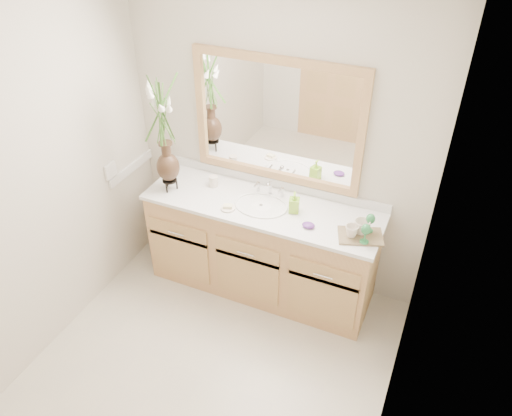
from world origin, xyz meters
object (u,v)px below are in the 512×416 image
at_px(flower_vase, 163,122).
at_px(soap_bottle, 294,203).
at_px(tumbler, 213,181).
at_px(tray, 360,236).

xyz_separation_m(flower_vase, soap_bottle, (1.00, 0.11, -0.51)).
relative_size(flower_vase, tumbler, 9.59).
bearing_deg(flower_vase, soap_bottle, 6.26).
height_order(tumbler, tray, tumbler).
bearing_deg(tray, soap_bottle, 149.94).
relative_size(tumbler, tray, 0.29).
bearing_deg(tumbler, tray, -7.87).
distance_m(flower_vase, soap_bottle, 1.13).
bearing_deg(flower_vase, tray, 0.37).
relative_size(tumbler, soap_bottle, 0.60).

